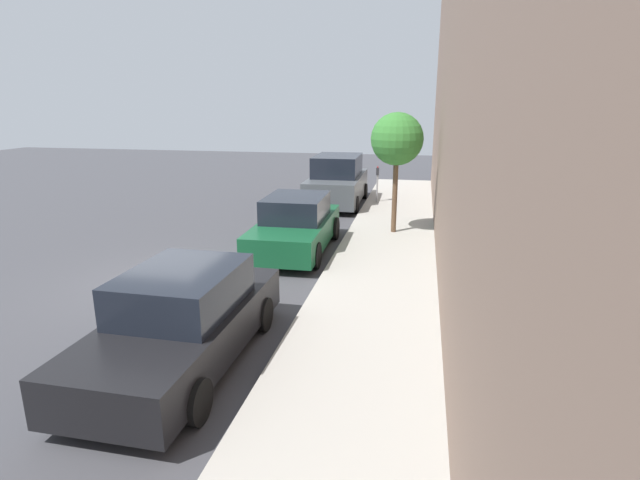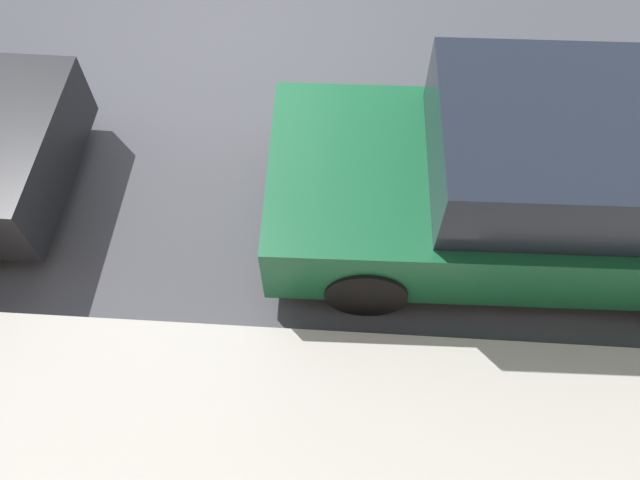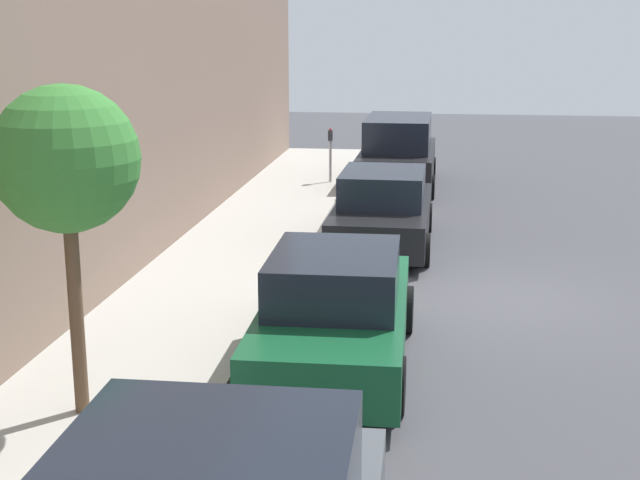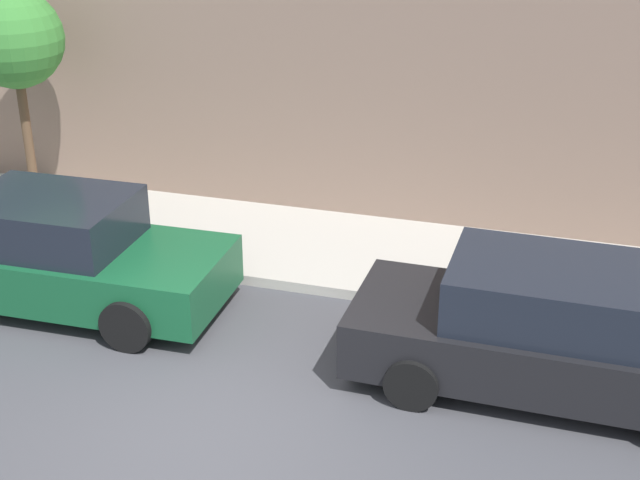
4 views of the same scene
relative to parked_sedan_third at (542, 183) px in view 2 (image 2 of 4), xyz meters
The scene contains 2 objects.
ground_plane 3.97m from the parked_sedan_third, 126.51° to the right, with size 60.00×60.00×0.00m, color #424247.
parked_sedan_third is the anchor object (origin of this frame).
Camera 2 is at (5.54, 1.48, 4.89)m, focal length 35.00 mm.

